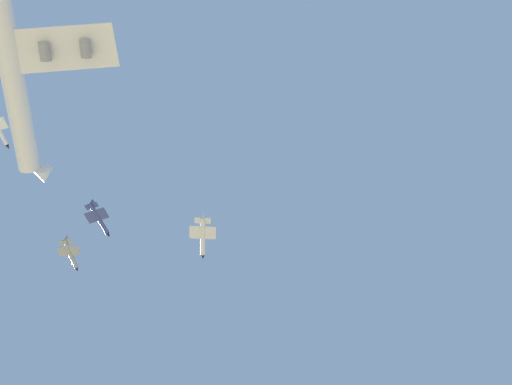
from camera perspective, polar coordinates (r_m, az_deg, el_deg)
carrier_jet at (r=156.16m, az=-27.20°, el=14.25°), size 77.78×60.92×20.34m
chase_jet_left_wing at (r=147.99m, az=-6.30°, el=-5.18°), size 15.22×8.30×4.00m
chase_jet_right_wing at (r=184.68m, az=-18.04°, el=-2.96°), size 14.82×9.71×4.00m
chase_jet_high_escort at (r=200.43m, az=-21.05°, el=-6.78°), size 15.27×8.93×4.00m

